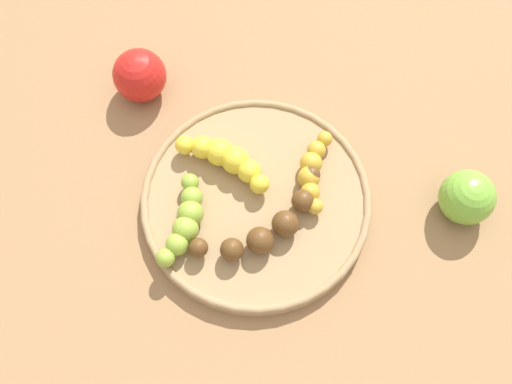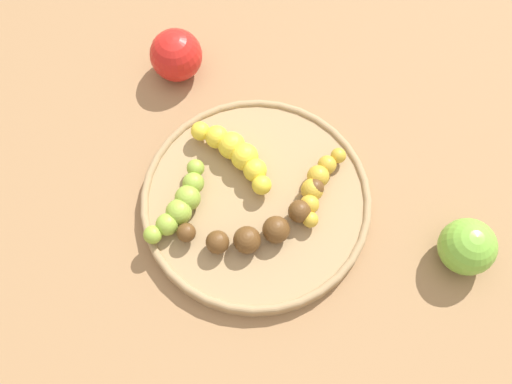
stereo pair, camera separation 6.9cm
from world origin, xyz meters
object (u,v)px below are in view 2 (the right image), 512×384
fruit_bowl (256,200)px  banana_green (181,204)px  banana_spotted (318,184)px  banana_yellow (236,153)px  apple_green (467,247)px  apple_red (176,55)px  banana_overripe (259,228)px

fruit_bowl → banana_green: 0.10m
banana_spotted → banana_yellow: banana_yellow is taller
banana_spotted → banana_green: bearing=33.4°
banana_spotted → apple_green: bearing=178.8°
banana_green → apple_green: (0.31, 0.15, -0.00)m
banana_green → apple_red: apple_red is taller
banana_overripe → apple_red: 0.27m
banana_green → apple_red: bearing=122.9°
apple_red → banana_spotted: bearing=-10.6°
banana_spotted → apple_red: size_ratio=1.57×
banana_overripe → banana_spotted: banana_overripe is taller
banana_spotted → banana_yellow: size_ratio=0.84×
banana_overripe → banana_green: bearing=-128.8°
banana_overripe → banana_yellow: (-0.08, 0.06, 0.00)m
banana_yellow → apple_red: apple_red is taller
banana_overripe → apple_red: (-0.24, 0.14, 0.00)m
banana_spotted → apple_red: apple_red is taller
fruit_bowl → banana_spotted: banana_spotted is taller
banana_overripe → apple_green: 0.25m
fruit_bowl → apple_green: apple_green is taller
banana_overripe → banana_spotted: 0.09m
banana_overripe → banana_yellow: size_ratio=1.20×
fruit_bowl → banana_overripe: 0.05m
fruit_bowl → banana_overripe: size_ratio=1.80×
apple_green → banana_yellow: bearing=-168.7°
banana_overripe → apple_green: bearing=64.0°
fruit_bowl → banana_yellow: bearing=150.4°
fruit_bowl → banana_green: bearing=-135.6°
banana_spotted → banana_green: (-0.12, -0.12, 0.00)m
banana_green → apple_red: 0.22m
banana_green → apple_red: size_ratio=1.68×
banana_overripe → banana_yellow: banana_yellow is taller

